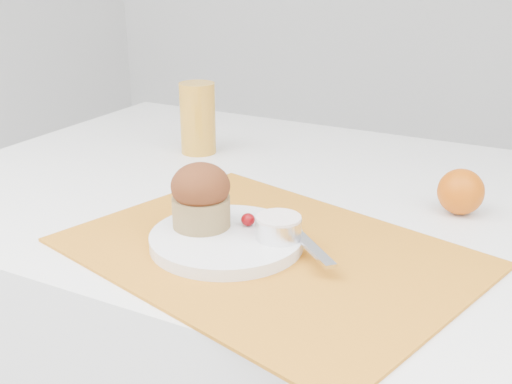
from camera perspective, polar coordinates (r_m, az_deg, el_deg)
The scene contains 10 objects.
placemat at distance 0.81m, azimuth 1.07°, elevation -5.35°, with size 0.49×0.36×0.00m, color orange.
plate at distance 0.82m, azimuth -2.63°, elevation -4.23°, with size 0.20×0.20×0.02m, color white.
ramekin at distance 0.80m, azimuth 2.02°, elevation -3.25°, with size 0.06×0.06×0.03m, color silver.
cream at distance 0.80m, azimuth 2.03°, elevation -2.41°, with size 0.06×0.06×0.01m, color white.
raspberry_near at distance 0.84m, azimuth -0.72°, elevation -2.46°, with size 0.02×0.02×0.02m, color #5B0205.
raspberry_far at distance 0.82m, azimuth 0.90°, elevation -3.06°, with size 0.02×0.02×0.02m, color #4E0209.
butter_knife at distance 0.81m, azimuth 3.88°, elevation -3.88°, with size 0.18×0.01×0.00m, color silver.
orange at distance 0.96m, azimuth 17.74°, elevation 0.03°, with size 0.07×0.07×0.07m, color #C75407.
juice_glass at distance 1.20m, azimuth -5.20°, elevation 6.55°, with size 0.07×0.07×0.13m, color gold.
muffin at distance 0.83m, azimuth -4.93°, elevation -0.36°, with size 0.08×0.08×0.09m.
Camera 1 is at (0.38, -0.81, 1.11)m, focal length 45.00 mm.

